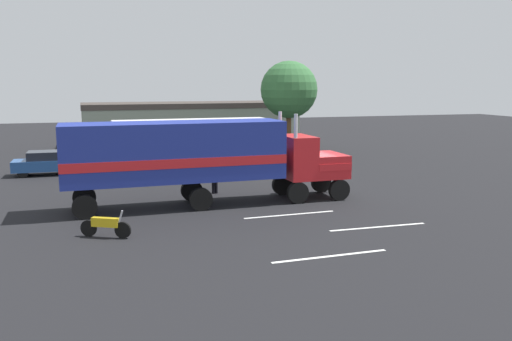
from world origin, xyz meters
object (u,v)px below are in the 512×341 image
object	(u,v)px
parked_bus	(192,138)
tree_left	(289,90)
person_bystander	(215,177)
motorcycle	(106,225)
semi_truck	(198,155)
parked_car	(48,163)

from	to	relation	value
parked_bus	tree_left	bearing A→B (deg)	28.32
person_bystander	motorcycle	bearing A→B (deg)	-130.12
semi_truck	parked_car	xyz separation A→B (m)	(-7.78, 11.61, -1.72)
parked_bus	tree_left	world-z (taller)	tree_left
person_bystander	tree_left	world-z (taller)	tree_left
semi_truck	motorcycle	size ratio (longest dim) A/B	7.45
person_bystander	motorcycle	size ratio (longest dim) A/B	0.85
person_bystander	parked_car	distance (m)	12.85
parked_car	tree_left	world-z (taller)	tree_left
parked_bus	parked_car	xyz separation A→B (m)	(-9.70, -0.51, -1.26)
person_bystander	parked_bus	size ratio (longest dim) A/B	0.15
semi_truck	tree_left	xyz separation A→B (m)	(11.03, 17.03, 2.85)
parked_car	person_bystander	bearing A→B (deg)	-44.38
person_bystander	tree_left	xyz separation A→B (m)	(9.62, 14.41, 4.48)
parked_car	motorcycle	bearing A→B (deg)	-78.52
person_bystander	tree_left	bearing A→B (deg)	56.25
semi_truck	motorcycle	xyz separation A→B (m)	(-4.52, -4.41, -2.04)
parked_bus	motorcycle	xyz separation A→B (m)	(-6.44, -16.53, -1.58)
parked_bus	motorcycle	world-z (taller)	parked_bus
motorcycle	tree_left	bearing A→B (deg)	54.05
tree_left	parked_car	bearing A→B (deg)	-163.92
semi_truck	person_bystander	size ratio (longest dim) A/B	8.73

